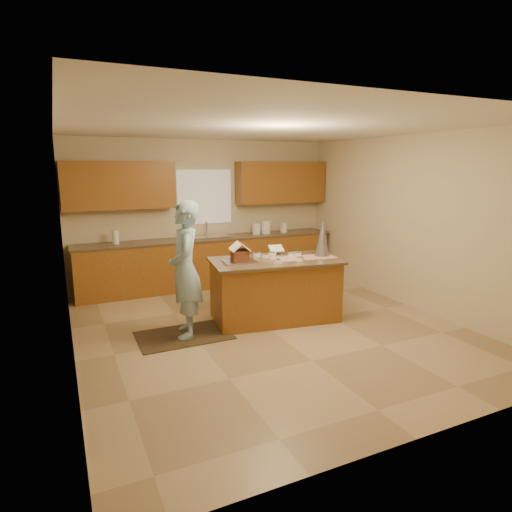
% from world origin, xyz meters
% --- Properties ---
extents(floor, '(5.50, 5.50, 0.00)m').
position_xyz_m(floor, '(0.00, 0.00, 0.00)').
color(floor, tan).
rests_on(floor, ground).
extents(ceiling, '(5.50, 5.50, 0.00)m').
position_xyz_m(ceiling, '(0.00, 0.00, 2.70)').
color(ceiling, silver).
rests_on(ceiling, floor).
extents(wall_back, '(5.50, 5.50, 0.00)m').
position_xyz_m(wall_back, '(0.00, 2.75, 1.35)').
color(wall_back, beige).
rests_on(wall_back, floor).
extents(wall_front, '(5.50, 5.50, 0.00)m').
position_xyz_m(wall_front, '(0.00, -2.75, 1.35)').
color(wall_front, beige).
rests_on(wall_front, floor).
extents(wall_left, '(5.50, 5.50, 0.00)m').
position_xyz_m(wall_left, '(-2.50, 0.00, 1.35)').
color(wall_left, beige).
rests_on(wall_left, floor).
extents(wall_right, '(5.50, 5.50, 0.00)m').
position_xyz_m(wall_right, '(2.50, 0.00, 1.35)').
color(wall_right, beige).
rests_on(wall_right, floor).
extents(stone_accent, '(0.00, 2.50, 2.50)m').
position_xyz_m(stone_accent, '(-2.48, -0.80, 1.25)').
color(stone_accent, gray).
rests_on(stone_accent, wall_left).
extents(window_curtain, '(1.05, 0.03, 1.00)m').
position_xyz_m(window_curtain, '(0.00, 2.72, 1.65)').
color(window_curtain, white).
rests_on(window_curtain, wall_back).
extents(back_counter_base, '(4.80, 0.60, 0.88)m').
position_xyz_m(back_counter_base, '(0.00, 2.45, 0.44)').
color(back_counter_base, olive).
rests_on(back_counter_base, floor).
extents(back_counter_top, '(4.85, 0.63, 0.04)m').
position_xyz_m(back_counter_top, '(0.00, 2.45, 0.90)').
color(back_counter_top, brown).
rests_on(back_counter_top, back_counter_base).
extents(upper_cabinet_left, '(1.85, 0.35, 0.80)m').
position_xyz_m(upper_cabinet_left, '(-1.55, 2.57, 1.90)').
color(upper_cabinet_left, '#9F5B22').
rests_on(upper_cabinet_left, wall_back).
extents(upper_cabinet_right, '(1.85, 0.35, 0.80)m').
position_xyz_m(upper_cabinet_right, '(1.55, 2.57, 1.90)').
color(upper_cabinet_right, '#9F5B22').
rests_on(upper_cabinet_right, wall_back).
extents(sink, '(0.70, 0.45, 0.12)m').
position_xyz_m(sink, '(0.00, 2.45, 0.89)').
color(sink, silver).
rests_on(sink, back_counter_top).
extents(faucet, '(0.03, 0.03, 0.28)m').
position_xyz_m(faucet, '(0.00, 2.63, 1.06)').
color(faucet, silver).
rests_on(faucet, back_counter_top).
extents(island_base, '(1.86, 1.12, 0.86)m').
position_xyz_m(island_base, '(0.25, 0.30, 0.43)').
color(island_base, olive).
rests_on(island_base, floor).
extents(island_top, '(1.95, 1.21, 0.04)m').
position_xyz_m(island_top, '(0.25, 0.30, 0.88)').
color(island_top, brown).
rests_on(island_top, island_base).
extents(table_runner, '(1.01, 0.49, 0.01)m').
position_xyz_m(table_runner, '(0.68, 0.24, 0.90)').
color(table_runner, '#A1180B').
rests_on(table_runner, island_top).
extents(baking_tray, '(0.49, 0.39, 0.02)m').
position_xyz_m(baking_tray, '(-0.29, 0.33, 0.91)').
color(baking_tray, silver).
rests_on(baking_tray, island_top).
extents(cookbook, '(0.24, 0.20, 0.09)m').
position_xyz_m(cookbook, '(0.45, 0.65, 0.98)').
color(cookbook, white).
rests_on(cookbook, island_top).
extents(tinsel_tree, '(0.24, 0.24, 0.54)m').
position_xyz_m(tinsel_tree, '(1.01, 0.24, 1.16)').
color(tinsel_tree, '#A9A8B4').
rests_on(tinsel_tree, island_top).
extents(rug, '(1.21, 0.79, 0.01)m').
position_xyz_m(rug, '(-1.15, 0.23, 0.01)').
color(rug, black).
rests_on(rug, floor).
extents(boy, '(0.56, 0.73, 1.78)m').
position_xyz_m(boy, '(-1.10, 0.23, 0.90)').
color(boy, '#90B5CD').
rests_on(boy, rug).
extents(canister_a, '(0.16, 0.16, 0.22)m').
position_xyz_m(canister_a, '(0.95, 2.45, 1.03)').
color(canister_a, white).
rests_on(canister_a, back_counter_top).
extents(canister_b, '(0.18, 0.18, 0.26)m').
position_xyz_m(canister_b, '(1.16, 2.45, 1.05)').
color(canister_b, white).
rests_on(canister_b, back_counter_top).
extents(canister_c, '(0.14, 0.14, 0.20)m').
position_xyz_m(canister_c, '(1.56, 2.45, 1.02)').
color(canister_c, white).
rests_on(canister_c, back_counter_top).
extents(paper_towel, '(0.11, 0.11, 0.24)m').
position_xyz_m(paper_towel, '(-1.68, 2.45, 1.04)').
color(paper_towel, white).
rests_on(paper_towel, back_counter_top).
extents(gingerbread_house, '(0.30, 0.31, 0.27)m').
position_xyz_m(gingerbread_house, '(-0.29, 0.33, 1.02)').
color(gingerbread_house, '#582317').
rests_on(gingerbread_house, baking_tray).
extents(candy_bowls, '(0.69, 0.65, 0.05)m').
position_xyz_m(candy_bowls, '(0.37, 0.36, 0.92)').
color(candy_bowls, '#E04927').
rests_on(candy_bowls, island_top).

